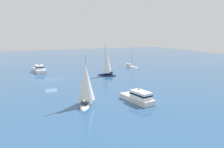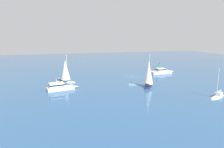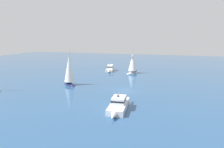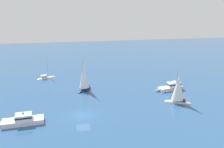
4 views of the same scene
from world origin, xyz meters
name	(u,v)px [view 1 (image 1 of 4)]	position (x,y,z in m)	size (l,w,h in m)	color
ground_plane	(51,79)	(0.00, 0.00, 0.00)	(160.00, 160.00, 0.00)	#2D5684
sloop	(86,86)	(-2.41, 19.19, 2.61)	(3.47, 5.41, 7.47)	white
launch	(39,69)	(1.51, -10.23, 0.68)	(2.94, 8.47, 2.33)	white
sloop_1	(130,66)	(-23.44, -8.17, 0.16)	(3.41, 5.24, 6.05)	silver
cabin_cruiser	(138,97)	(-9.66, 20.89, 0.72)	(3.09, 7.28, 2.83)	silver
sloop_2	(107,64)	(-12.54, 1.18, 2.69)	(4.55, 4.12, 8.03)	#191E4C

